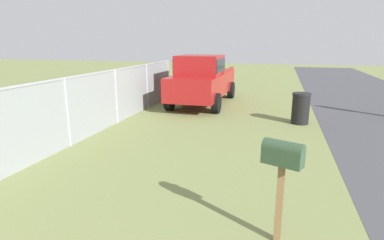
% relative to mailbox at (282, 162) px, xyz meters
% --- Properties ---
extents(mailbox, '(0.38, 0.55, 1.42)m').
position_rel_mailbox_xyz_m(mailbox, '(0.00, 0.00, 0.00)').
color(mailbox, brown).
rests_on(mailbox, ground).
extents(pickup_truck, '(5.20, 2.15, 2.09)m').
position_rel_mailbox_xyz_m(pickup_truck, '(9.04, 3.26, -0.04)').
color(pickup_truck, maroon).
rests_on(pickup_truck, ground).
extents(trash_bin, '(0.59, 0.59, 1.02)m').
position_rel_mailbox_xyz_m(trash_bin, '(6.71, -0.61, -0.63)').
color(trash_bin, black).
rests_on(trash_bin, ground).
extents(fence_section, '(15.04, 0.07, 1.77)m').
position_rel_mailbox_xyz_m(fence_section, '(2.69, 5.21, -0.18)').
color(fence_section, '#9EA3A8').
rests_on(fence_section, ground).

